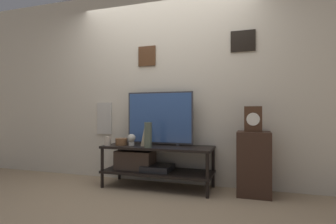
{
  "coord_description": "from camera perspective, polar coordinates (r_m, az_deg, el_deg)",
  "views": [
    {
      "loc": [
        1.14,
        -2.83,
        0.94
      ],
      "look_at": [
        0.14,
        0.29,
        0.96
      ],
      "focal_mm": 28.0,
      "sensor_mm": 36.0,
      "label": 1
    }
  ],
  "objects": [
    {
      "name": "ground_plane",
      "position": [
        3.2,
        -4.14,
        -17.43
      ],
      "size": [
        12.0,
        12.0,
        0.0
      ],
      "primitive_type": "plane",
      "color": "#997F60"
    },
    {
      "name": "wall_back",
      "position": [
        3.64,
        -0.6,
        6.16
      ],
      "size": [
        6.4,
        0.08,
        2.7
      ],
      "color": "beige",
      "rests_on": "ground_plane"
    },
    {
      "name": "media_console",
      "position": [
        3.43,
        -4.1,
        -10.53
      ],
      "size": [
        1.4,
        0.51,
        0.53
      ],
      "color": "black",
      "rests_on": "ground_plane"
    },
    {
      "name": "television",
      "position": [
        3.44,
        -1.8,
        -1.27
      ],
      "size": [
        0.89,
        0.05,
        0.7
      ],
      "color": "#333338",
      "rests_on": "media_console"
    },
    {
      "name": "vase_tall_ceramic",
      "position": [
        3.18,
        -4.35,
        -5.01
      ],
      "size": [
        0.09,
        0.09,
        0.31
      ],
      "color": "#4C5647",
      "rests_on": "media_console"
    },
    {
      "name": "vase_slim_bronze",
      "position": [
        3.36,
        -5.18,
        -5.4
      ],
      "size": [
        0.1,
        0.1,
        0.23
      ],
      "color": "tan",
      "rests_on": "media_console"
    },
    {
      "name": "vase_wide_bowl",
      "position": [
        3.5,
        -10.1,
        -6.37
      ],
      "size": [
        0.16,
        0.16,
        0.09
      ],
      "color": "brown",
      "rests_on": "media_console"
    },
    {
      "name": "candle_jar",
      "position": [
        3.47,
        -12.99,
        -6.15
      ],
      "size": [
        0.08,
        0.08,
        0.12
      ],
      "color": "#C1B29E",
      "rests_on": "media_console"
    },
    {
      "name": "decorative_bust",
      "position": [
        3.41,
        -7.94,
        -5.84
      ],
      "size": [
        0.1,
        0.1,
        0.15
      ],
      "color": "beige",
      "rests_on": "media_console"
    },
    {
      "name": "side_table",
      "position": [
        3.24,
        18.18,
        -10.53
      ],
      "size": [
        0.37,
        0.38,
        0.73
      ],
      "color": "#382319",
      "rests_on": "ground_plane"
    },
    {
      "name": "mantel_clock",
      "position": [
        3.16,
        18.03,
        -1.47
      ],
      "size": [
        0.19,
        0.11,
        0.29
      ],
      "color": "#422819",
      "rests_on": "side_table"
    }
  ]
}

